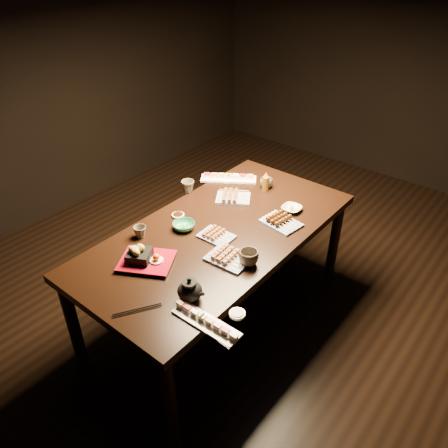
{
  "coord_description": "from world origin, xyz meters",
  "views": [
    {
      "loc": [
        1.5,
        -2.0,
        2.24
      ],
      "look_at": [
        0.11,
        -0.3,
        0.77
      ],
      "focal_mm": 35.0,
      "sensor_mm": 36.0,
      "label": 1
    }
  ],
  "objects_px": {
    "sushi_platter_near": "(206,321)",
    "yakitori_plate_left": "(233,195)",
    "yakitori_plate_right": "(229,256)",
    "yakitori_plate_center": "(216,234)",
    "teacup_mid_right": "(249,258)",
    "tempura_tray": "(146,256)",
    "sushi_platter_far": "(229,177)",
    "teacup_far_left": "(188,186)",
    "dining_table": "(219,278)",
    "edamame_bowl_green": "(184,226)",
    "condiment_bottle": "(266,182)",
    "teapot": "(190,289)",
    "teacup_far_right": "(266,183)",
    "edamame_bowl_cream": "(292,209)",
    "teacup_near_left": "(140,232)"
  },
  "relations": [
    {
      "from": "dining_table",
      "to": "teacup_far_left",
      "type": "height_order",
      "value": "teacup_far_left"
    },
    {
      "from": "edamame_bowl_cream",
      "to": "teacup_mid_right",
      "type": "xyz_separation_m",
      "value": [
        0.11,
        -0.61,
        0.03
      ]
    },
    {
      "from": "teapot",
      "to": "teacup_near_left",
      "type": "bearing_deg",
      "value": 153.7
    },
    {
      "from": "teacup_mid_right",
      "to": "teacup_far_left",
      "type": "height_order",
      "value": "same"
    },
    {
      "from": "sushi_platter_far",
      "to": "yakitori_plate_right",
      "type": "bearing_deg",
      "value": 94.14
    },
    {
      "from": "teacup_mid_right",
      "to": "sushi_platter_near",
      "type": "bearing_deg",
      "value": -77.04
    },
    {
      "from": "teacup_far_left",
      "to": "teacup_far_right",
      "type": "relative_size",
      "value": 1.03
    },
    {
      "from": "sushi_platter_near",
      "to": "teacup_near_left",
      "type": "height_order",
      "value": "teacup_near_left"
    },
    {
      "from": "teacup_mid_right",
      "to": "teapot",
      "type": "xyz_separation_m",
      "value": [
        -0.06,
        -0.39,
        0.02
      ]
    },
    {
      "from": "teacup_near_left",
      "to": "teacup_mid_right",
      "type": "height_order",
      "value": "teacup_mid_right"
    },
    {
      "from": "yakitori_plate_right",
      "to": "teacup_far_right",
      "type": "xyz_separation_m",
      "value": [
        -0.31,
        0.81,
        0.0
      ]
    },
    {
      "from": "yakitori_plate_left",
      "to": "sushi_platter_far",
      "type": "bearing_deg",
      "value": 101.96
    },
    {
      "from": "yakitori_plate_left",
      "to": "edamame_bowl_green",
      "type": "relative_size",
      "value": 1.68
    },
    {
      "from": "teacup_far_left",
      "to": "condiment_bottle",
      "type": "height_order",
      "value": "condiment_bottle"
    },
    {
      "from": "teacup_mid_right",
      "to": "teapot",
      "type": "distance_m",
      "value": 0.4
    },
    {
      "from": "yakitori_plate_right",
      "to": "teacup_mid_right",
      "type": "xyz_separation_m",
      "value": [
        0.1,
        0.04,
        0.01
      ]
    },
    {
      "from": "yakitori_plate_center",
      "to": "teacup_mid_right",
      "type": "height_order",
      "value": "teacup_mid_right"
    },
    {
      "from": "yakitori_plate_right",
      "to": "edamame_bowl_cream",
      "type": "height_order",
      "value": "yakitori_plate_right"
    },
    {
      "from": "edamame_bowl_green",
      "to": "teacup_far_left",
      "type": "xyz_separation_m",
      "value": [
        -0.29,
        0.35,
        0.02
      ]
    },
    {
      "from": "edamame_bowl_cream",
      "to": "dining_table",
      "type": "bearing_deg",
      "value": -115.28
    },
    {
      "from": "condiment_bottle",
      "to": "teacup_near_left",
      "type": "bearing_deg",
      "value": -105.17
    },
    {
      "from": "yakitori_plate_left",
      "to": "teacup_far_right",
      "type": "bearing_deg",
      "value": 40.88
    },
    {
      "from": "teacup_far_left",
      "to": "tempura_tray",
      "type": "bearing_deg",
      "value": -62.97
    },
    {
      "from": "sushi_platter_near",
      "to": "yakitori_plate_left",
      "type": "xyz_separation_m",
      "value": [
        -0.6,
        0.96,
        0.01
      ]
    },
    {
      "from": "teacup_mid_right",
      "to": "teapot",
      "type": "height_order",
      "value": "teapot"
    },
    {
      "from": "teacup_mid_right",
      "to": "teacup_far_right",
      "type": "bearing_deg",
      "value": 118.35
    },
    {
      "from": "edamame_bowl_green",
      "to": "teacup_far_right",
      "type": "xyz_separation_m",
      "value": [
        0.09,
        0.74,
        0.01
      ]
    },
    {
      "from": "sushi_platter_near",
      "to": "teacup_far_right",
      "type": "bearing_deg",
      "value": 112.06
    },
    {
      "from": "teacup_far_right",
      "to": "teacup_far_left",
      "type": "bearing_deg",
      "value": -134.28
    },
    {
      "from": "yakitori_plate_center",
      "to": "edamame_bowl_green",
      "type": "height_order",
      "value": "yakitori_plate_center"
    },
    {
      "from": "sushi_platter_near",
      "to": "yakitori_plate_right",
      "type": "distance_m",
      "value": 0.48
    },
    {
      "from": "sushi_platter_far",
      "to": "tempura_tray",
      "type": "bearing_deg",
      "value": 69.48
    },
    {
      "from": "teacup_far_left",
      "to": "sushi_platter_near",
      "type": "bearing_deg",
      "value": -43.06
    },
    {
      "from": "tempura_tray",
      "to": "teacup_far_left",
      "type": "height_order",
      "value": "tempura_tray"
    },
    {
      "from": "yakitori_plate_center",
      "to": "teacup_near_left",
      "type": "bearing_deg",
      "value": -143.75
    },
    {
      "from": "teapot",
      "to": "condiment_bottle",
      "type": "distance_m",
      "value": 1.17
    },
    {
      "from": "yakitori_plate_center",
      "to": "condiment_bottle",
      "type": "xyz_separation_m",
      "value": [
        -0.1,
        0.65,
        0.04
      ]
    },
    {
      "from": "yakitori_plate_center",
      "to": "teacup_mid_right",
      "type": "bearing_deg",
      "value": -17.44
    },
    {
      "from": "teacup_far_left",
      "to": "sushi_platter_far",
      "type": "bearing_deg",
      "value": 71.27
    },
    {
      "from": "edamame_bowl_green",
      "to": "condiment_bottle",
      "type": "xyz_separation_m",
      "value": [
        0.11,
        0.7,
        0.05
      ]
    },
    {
      "from": "edamame_bowl_cream",
      "to": "teacup_far_right",
      "type": "xyz_separation_m",
      "value": [
        -0.3,
        0.15,
        0.02
      ]
    },
    {
      "from": "dining_table",
      "to": "yakitori_plate_left",
      "type": "bearing_deg",
      "value": 99.87
    },
    {
      "from": "teacup_far_right",
      "to": "condiment_bottle",
      "type": "distance_m",
      "value": 0.06
    },
    {
      "from": "yakitori_plate_center",
      "to": "condiment_bottle",
      "type": "bearing_deg",
      "value": 96.48
    },
    {
      "from": "teacup_mid_right",
      "to": "condiment_bottle",
      "type": "bearing_deg",
      "value": 118.45
    },
    {
      "from": "yakitori_plate_center",
      "to": "condiment_bottle",
      "type": "height_order",
      "value": "condiment_bottle"
    },
    {
      "from": "sushi_platter_near",
      "to": "teacup_far_left",
      "type": "bearing_deg",
      "value": 136.15
    },
    {
      "from": "yakitori_plate_center",
      "to": "tempura_tray",
      "type": "xyz_separation_m",
      "value": [
        -0.14,
        -0.42,
        0.03
      ]
    },
    {
      "from": "teacup_far_right",
      "to": "teacup_mid_right",
      "type": "bearing_deg",
      "value": -61.65
    },
    {
      "from": "tempura_tray",
      "to": "sushi_platter_near",
      "type": "bearing_deg",
      "value": -43.09
    }
  ]
}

